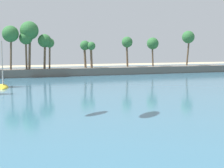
# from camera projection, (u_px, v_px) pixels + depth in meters

# --- Properties ---
(sea) EXTENTS (220.00, 108.25, 0.06)m
(sea) POSITION_uv_depth(u_px,v_px,m) (9.00, 83.00, 65.84)
(sea) COLOR #386B84
(sea) RESTS_ON ground
(sailboat_toward_headland) EXTENTS (2.24, 5.76, 8.14)m
(sailboat_toward_headland) POSITION_uv_depth(u_px,v_px,m) (3.00, 83.00, 58.74)
(sailboat_toward_headland) COLOR yellow
(sailboat_toward_headland) RESTS_ON sea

